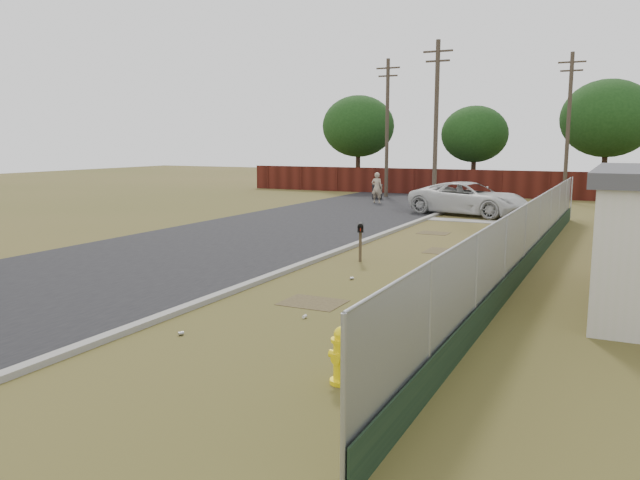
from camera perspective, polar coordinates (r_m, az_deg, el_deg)
The scene contains 12 objects.
ground at distance 18.61m, azimuth 8.55°, elevation -2.46°, with size 120.00×120.00×0.00m, color brown.
street at distance 28.48m, azimuth 0.54°, elevation 1.63°, with size 15.10×60.00×0.12m.
chainlink_fence at distance 18.79m, azimuth 18.67°, elevation -0.26°, with size 0.10×27.06×2.02m.
privacy_fence at distance 44.02m, azimuth 11.11°, elevation 5.21°, with size 30.00×0.12×1.80m, color #46150F.
utility_poles at distance 39.17m, azimuth 12.93°, elevation 10.27°, with size 12.60×8.24×9.00m.
horizon_trees at distance 41.23m, azimuth 20.07°, elevation 9.79°, with size 33.32×31.94×7.78m.
fire_hydrant at distance 9.64m, azimuth 2.00°, elevation -10.54°, with size 0.43×0.43×0.94m.
mailbox at distance 19.14m, azimuth 3.72°, elevation 0.84°, with size 0.35×0.52×1.21m.
pickup_truck at distance 32.38m, azimuth 13.48°, elevation 3.71°, with size 2.75×5.96×1.66m, color silver.
pedestrian at distance 37.65m, azimuth 5.23°, elevation 4.78°, with size 0.68×0.44×1.86m, color tan.
trash_bin at distance 40.22m, azimuth 5.25°, elevation 4.41°, with size 0.72×0.71×0.94m.
scattered_litter at distance 14.64m, azimuth 1.06°, elevation -5.33°, with size 3.23×7.06×0.07m.
Camera 1 is at (5.50, -17.40, 3.66)m, focal length 35.00 mm.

